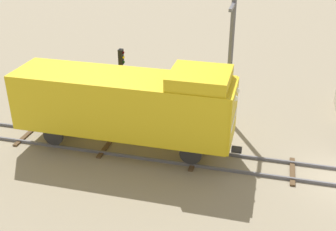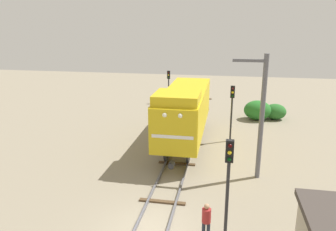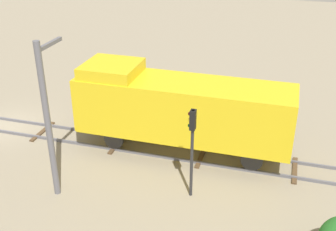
% 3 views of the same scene
% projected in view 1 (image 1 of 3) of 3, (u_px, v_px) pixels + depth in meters
% --- Properties ---
extents(locomotive, '(2.90, 11.60, 4.60)m').
position_uv_depth(locomotive, '(127.00, 102.00, 21.02)').
color(locomotive, gold).
rests_on(locomotive, railway_track).
extents(traffic_signal_mid, '(0.32, 0.34, 4.35)m').
position_uv_depth(traffic_signal_mid, '(122.00, 72.00, 24.18)').
color(traffic_signal_mid, '#262628').
rests_on(traffic_signal_mid, ground).
extents(catenary_mast, '(1.94, 0.28, 7.29)m').
position_uv_depth(catenary_mast, '(230.00, 57.00, 23.79)').
color(catenary_mast, '#595960').
rests_on(catenary_mast, ground).
extents(bush_near, '(2.53, 2.07, 1.84)m').
position_uv_depth(bush_near, '(47.00, 79.00, 28.71)').
color(bush_near, '#256A26').
rests_on(bush_near, ground).
extents(bush_mid, '(2.04, 1.67, 1.49)m').
position_uv_depth(bush_mid, '(54.00, 73.00, 30.33)').
color(bush_mid, '#276426').
rests_on(bush_mid, ground).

